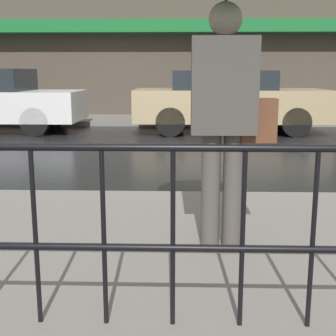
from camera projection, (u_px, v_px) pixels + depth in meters
ground_plane at (171, 149)px, 8.38m from camera, size 80.00×80.00×0.00m
sidewalk_near at (154, 247)px, 3.52m from camera, size 28.00×2.89×0.12m
sidewalk_far at (175, 120)px, 12.78m from camera, size 28.00×2.01×0.12m
lane_marking at (171, 149)px, 8.38m from camera, size 25.20×0.12×0.01m
building_storefront at (176, 22)px, 13.34m from camera, size 28.00×0.85×5.52m
railing_foreground at (138, 214)px, 2.23m from camera, size 12.00×0.04×0.91m
pedestrian at (227, 14)px, 3.07m from camera, size 0.97×0.97×2.09m
car_tan at (228, 100)px, 10.57m from camera, size 4.28×1.76×1.38m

